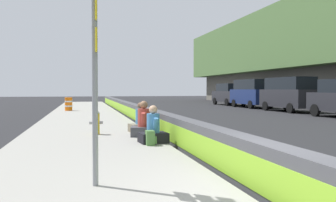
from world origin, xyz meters
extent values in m
plane|color=#232326|center=(0.00, 0.00, 0.00)|extent=(160.00, 160.00, 0.00)
cube|color=#47474C|center=(0.00, 0.00, 0.42)|extent=(76.00, 0.44, 0.85)
cube|color=#8CC62D|center=(0.00, 0.23, 0.38)|extent=(74.48, 0.01, 0.54)
cylinder|color=gray|center=(0.94, 2.59, 1.94)|extent=(0.09, 0.09, 3.60)
cube|color=yellow|center=(0.94, 2.57, 2.94)|extent=(0.44, 0.02, 0.36)
cube|color=black|center=(0.94, 2.56, 2.94)|extent=(0.30, 0.01, 0.10)
cube|color=yellow|center=(0.94, 2.57, 2.44)|extent=(0.44, 0.02, 0.36)
cube|color=black|center=(0.94, 2.56, 2.44)|extent=(0.30, 0.01, 0.10)
cylinder|color=gold|center=(7.51, 2.35, 0.50)|extent=(0.24, 0.24, 0.72)
cone|color=gray|center=(7.51, 2.35, 0.94)|extent=(0.26, 0.26, 0.16)
cylinder|color=gray|center=(7.51, 2.18, 0.54)|extent=(0.10, 0.12, 0.10)
cylinder|color=gray|center=(7.51, 2.52, 0.54)|extent=(0.10, 0.12, 0.10)
cube|color=black|center=(5.19, 0.82, 0.28)|extent=(0.73, 0.84, 0.29)
cylinder|color=#427FB7|center=(5.19, 0.82, 0.70)|extent=(0.37, 0.37, 0.55)
sphere|color=tan|center=(5.19, 0.82, 1.10)|extent=(0.24, 0.24, 0.24)
cylinder|color=#427FB7|center=(5.39, 0.84, 0.65)|extent=(0.29, 0.16, 0.48)
cylinder|color=#427FB7|center=(4.98, 0.80, 0.65)|extent=(0.29, 0.16, 0.48)
cube|color=#424247|center=(6.68, 0.83, 0.30)|extent=(0.86, 0.96, 0.31)
cylinder|color=#AD3D33|center=(6.68, 0.83, 0.74)|extent=(0.40, 0.40, 0.59)
sphere|color=#8E6647|center=(6.68, 0.83, 1.17)|extent=(0.26, 0.26, 0.26)
cylinder|color=#AD3D33|center=(6.90, 0.79, 0.69)|extent=(0.32, 0.20, 0.52)
cylinder|color=#AD3D33|center=(6.47, 0.88, 0.69)|extent=(0.32, 0.20, 0.52)
cube|color=#706651|center=(7.82, 0.76, 0.28)|extent=(0.79, 0.88, 0.29)
cylinder|color=#427FB7|center=(7.82, 0.76, 0.70)|extent=(0.37, 0.37, 0.54)
sphere|color=brown|center=(7.82, 0.76, 1.09)|extent=(0.24, 0.24, 0.24)
cylinder|color=#427FB7|center=(8.02, 0.80, 0.64)|extent=(0.30, 0.18, 0.48)
cylinder|color=#427FB7|center=(7.62, 0.72, 0.64)|extent=(0.30, 0.18, 0.48)
cube|color=#4C7A3D|center=(4.77, 0.99, 0.34)|extent=(0.32, 0.22, 0.40)
cube|color=#4C7A3D|center=(4.77, 0.85, 0.28)|extent=(0.22, 0.06, 0.20)
cylinder|color=orange|center=(21.57, 3.77, 0.61)|extent=(0.52, 0.52, 0.95)
cylinder|color=white|center=(21.57, 3.77, 0.80)|extent=(0.54, 0.54, 0.10)
cylinder|color=white|center=(21.57, 3.77, 0.47)|extent=(0.54, 0.54, 0.10)
cylinder|color=black|center=(14.27, -11.17, 0.38)|extent=(0.76, 0.23, 0.76)
cube|color=#28282D|center=(18.85, -12.21, 1.01)|extent=(5.16, 2.11, 1.30)
cube|color=black|center=(18.75, -12.21, 2.11)|extent=(4.15, 1.89, 0.90)
cylinder|color=black|center=(20.45, -11.22, 0.36)|extent=(0.73, 0.24, 0.72)
cylinder|color=black|center=(20.51, -13.10, 0.36)|extent=(0.73, 0.24, 0.72)
cylinder|color=black|center=(17.19, -11.32, 0.36)|extent=(0.73, 0.24, 0.72)
cylinder|color=black|center=(17.25, -13.20, 0.36)|extent=(0.73, 0.24, 0.72)
cube|color=navy|center=(24.68, -12.14, 1.01)|extent=(5.14, 2.06, 1.30)
cube|color=black|center=(24.58, -12.15, 2.11)|extent=(4.13, 1.84, 0.90)
cylinder|color=black|center=(26.30, -11.17, 0.36)|extent=(0.72, 0.23, 0.72)
cylinder|color=black|center=(26.33, -13.05, 0.36)|extent=(0.72, 0.23, 0.72)
cylinder|color=black|center=(23.03, -11.24, 0.36)|extent=(0.72, 0.23, 0.72)
cylinder|color=black|center=(23.07, -13.12, 0.36)|extent=(0.72, 0.23, 0.72)
cube|color=#28282D|center=(30.09, -12.26, 0.93)|extent=(4.86, 2.07, 1.10)
cube|color=black|center=(29.99, -12.27, 1.88)|extent=(3.15, 1.82, 0.80)
cylinder|color=black|center=(31.60, -11.29, 0.38)|extent=(0.77, 0.24, 0.76)
cylinder|color=black|center=(31.66, -13.14, 0.38)|extent=(0.77, 0.24, 0.76)
cylinder|color=black|center=(28.53, -11.39, 0.38)|extent=(0.77, 0.24, 0.76)
cylinder|color=black|center=(28.59, -13.23, 0.38)|extent=(0.77, 0.24, 0.76)
camera|label=1|loc=(-4.78, 2.78, 1.68)|focal=37.89mm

